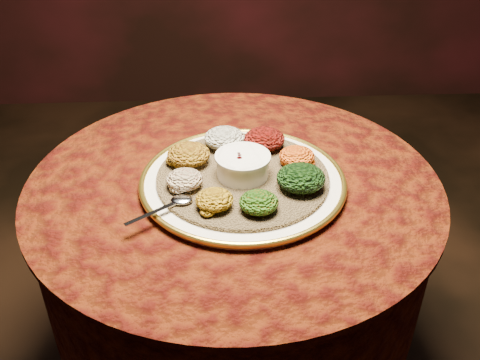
{
  "coord_description": "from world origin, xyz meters",
  "views": [
    {
      "loc": [
        -0.04,
        -1.03,
        1.42
      ],
      "look_at": [
        0.01,
        -0.04,
        0.76
      ],
      "focal_mm": 40.0,
      "sensor_mm": 36.0,
      "label": 1
    }
  ],
  "objects": [
    {
      "name": "portion_shiro",
      "position": [
        -0.1,
        0.03,
        0.79
      ],
      "size": [
        0.1,
        0.09,
        0.05
      ],
      "primitive_type": "ellipsoid",
      "color": "#906711",
      "rests_on": "injera"
    },
    {
      "name": "stew_bowl",
      "position": [
        0.02,
        -0.03,
        0.79
      ],
      "size": [
        0.12,
        0.12,
        0.05
      ],
      "color": "white",
      "rests_on": "injera"
    },
    {
      "name": "portion_kitfo",
      "position": [
        0.08,
        0.1,
        0.79
      ],
      "size": [
        0.1,
        0.09,
        0.05
      ],
      "primitive_type": "ellipsoid",
      "color": "black",
      "rests_on": "injera"
    },
    {
      "name": "injera",
      "position": [
        0.02,
        -0.03,
        0.76
      ],
      "size": [
        0.46,
        0.46,
        0.01
      ],
      "primitive_type": "cylinder",
      "rotation": [
        0.0,
        0.0,
        0.2
      ],
      "color": "olive",
      "rests_on": "platter"
    },
    {
      "name": "portion_timatim",
      "position": [
        -0.11,
        -0.07,
        0.78
      ],
      "size": [
        0.08,
        0.08,
        0.04
      ],
      "primitive_type": "ellipsoid",
      "color": "maroon",
      "rests_on": "injera"
    },
    {
      "name": "spoon",
      "position": [
        -0.12,
        -0.13,
        0.77
      ],
      "size": [
        0.14,
        0.1,
        0.01
      ],
      "rotation": [
        0.0,
        0.0,
        -2.51
      ],
      "color": "silver",
      "rests_on": "injera"
    },
    {
      "name": "portion_gomen",
      "position": [
        0.14,
        -0.08,
        0.79
      ],
      "size": [
        0.11,
        0.1,
        0.05
      ],
      "primitive_type": "ellipsoid",
      "color": "black",
      "rests_on": "injera"
    },
    {
      "name": "portion_kik",
      "position": [
        -0.05,
        -0.14,
        0.78
      ],
      "size": [
        0.08,
        0.08,
        0.04
      ],
      "primitive_type": "ellipsoid",
      "color": "#9B730D",
      "rests_on": "injera"
    },
    {
      "name": "portion_tikil",
      "position": [
        0.15,
        0.02,
        0.78
      ],
      "size": [
        0.08,
        0.08,
        0.04
      ],
      "primitive_type": "ellipsoid",
      "color": "#BD8B0F",
      "rests_on": "injera"
    },
    {
      "name": "platter",
      "position": [
        0.02,
        -0.03,
        0.75
      ],
      "size": [
        0.5,
        0.5,
        0.02
      ],
      "rotation": [
        0.0,
        0.0,
        0.12
      ],
      "color": "white",
      "rests_on": "table"
    },
    {
      "name": "table",
      "position": [
        0.0,
        0.0,
        0.55
      ],
      "size": [
        0.96,
        0.96,
        0.73
      ],
      "color": "black",
      "rests_on": "ground"
    },
    {
      "name": "portion_mixveg",
      "position": [
        0.04,
        -0.16,
        0.78
      ],
      "size": [
        0.08,
        0.08,
        0.04
      ],
      "primitive_type": "ellipsoid",
      "color": "#8C3209",
      "rests_on": "injera"
    },
    {
      "name": "portion_ayib",
      "position": [
        -0.02,
        0.1,
        0.79
      ],
      "size": [
        0.1,
        0.09,
        0.05
      ],
      "primitive_type": "ellipsoid",
      "color": "beige",
      "rests_on": "injera"
    }
  ]
}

